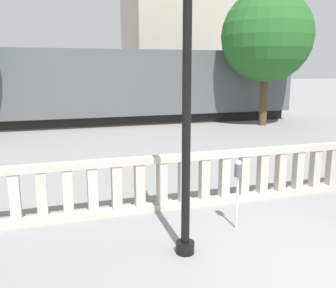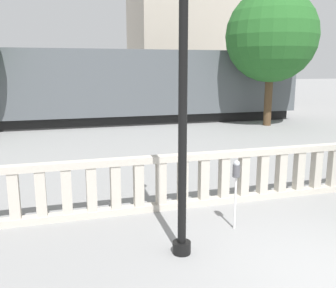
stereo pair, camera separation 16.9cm
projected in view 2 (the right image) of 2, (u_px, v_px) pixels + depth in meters
ground_plane at (331, 276)px, 5.56m from camera, size 160.00×160.00×0.00m
balustrade at (234, 176)px, 8.52m from camera, size 14.20×0.24×1.21m
lamppost at (183, 64)px, 5.62m from camera, size 0.33×0.33×5.72m
parking_meter at (236, 176)px, 6.99m from camera, size 0.14×0.14×1.35m
train_near at (59, 87)px, 19.44m from camera, size 26.68×3.16×4.52m
building_block at (192, 12)px, 30.98m from camera, size 9.83×7.01×15.09m
tree_right at (272, 36)px, 18.98m from camera, size 4.68×4.68×6.93m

